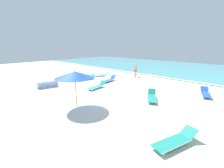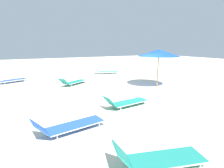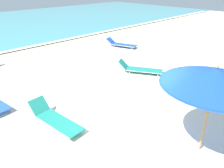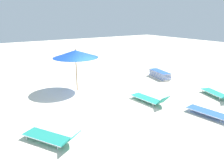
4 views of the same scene
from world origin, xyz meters
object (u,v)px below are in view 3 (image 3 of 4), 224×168
sun_lounger_near_water_left (55,119)px  beach_umbrella (215,77)px  sun_lounger_mid_beach_pair_b (121,44)px  sun_lounger_near_water_right (140,69)px

sun_lounger_near_water_left → beach_umbrella: bearing=-65.1°
sun_lounger_near_water_left → sun_lounger_mid_beach_pair_b: bearing=24.3°
sun_lounger_near_water_left → sun_lounger_near_water_right: bearing=3.2°
sun_lounger_near_water_left → sun_lounger_mid_beach_pair_b: (7.90, 4.60, -0.01)m
sun_lounger_near_water_left → sun_lounger_mid_beach_pair_b: size_ratio=0.98×
sun_lounger_near_water_right → sun_lounger_mid_beach_pair_b: sun_lounger_near_water_right is taller
sun_lounger_near_water_right → sun_lounger_near_water_left: bearing=158.8°
beach_umbrella → sun_lounger_mid_beach_pair_b: bearing=55.5°
sun_lounger_mid_beach_pair_b → sun_lounger_near_water_left: bearing=-169.2°
beach_umbrella → sun_lounger_near_water_right: bearing=56.3°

